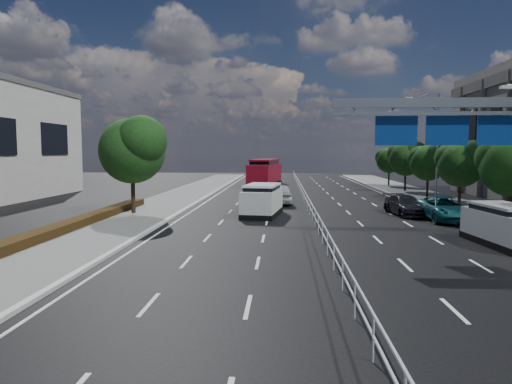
{
  "coord_description": "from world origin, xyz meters",
  "views": [
    {
      "loc": [
        -1.86,
        -12.3,
        4.29
      ],
      "look_at": [
        -3.1,
        9.03,
        2.4
      ],
      "focal_mm": 32.0,
      "sensor_mm": 36.0,
      "label": 1
    }
  ],
  "objects_px": {
    "overhead_gantry": "(464,124)",
    "near_car_dark": "(258,177)",
    "parked_car_dark": "(405,205)",
    "red_bus": "(265,172)",
    "silver_minivan": "(504,225)",
    "white_minivan": "(262,200)",
    "parked_car_teal": "(445,209)",
    "near_car_silver": "(279,193)"
  },
  "relations": [
    {
      "from": "white_minivan",
      "to": "red_bus",
      "type": "bearing_deg",
      "value": 99.78
    },
    {
      "from": "near_car_silver",
      "to": "silver_minivan",
      "type": "bearing_deg",
      "value": 118.47
    },
    {
      "from": "overhead_gantry",
      "to": "near_car_dark",
      "type": "distance_m",
      "value": 42.1
    },
    {
      "from": "red_bus",
      "to": "parked_car_dark",
      "type": "xyz_separation_m",
      "value": [
        10.57,
        -26.48,
        -1.09
      ]
    },
    {
      "from": "near_car_silver",
      "to": "silver_minivan",
      "type": "distance_m",
      "value": 19.34
    },
    {
      "from": "near_car_dark",
      "to": "parked_car_dark",
      "type": "bearing_deg",
      "value": 114.99
    },
    {
      "from": "silver_minivan",
      "to": "white_minivan",
      "type": "bearing_deg",
      "value": 136.21
    },
    {
      "from": "near_car_silver",
      "to": "silver_minivan",
      "type": "relative_size",
      "value": 1.07
    },
    {
      "from": "red_bus",
      "to": "near_car_dark",
      "type": "relative_size",
      "value": 2.45
    },
    {
      "from": "white_minivan",
      "to": "parked_car_dark",
      "type": "height_order",
      "value": "white_minivan"
    },
    {
      "from": "silver_minivan",
      "to": "red_bus",
      "type": "bearing_deg",
      "value": 103.45
    },
    {
      "from": "overhead_gantry",
      "to": "near_car_dark",
      "type": "relative_size",
      "value": 2.18
    },
    {
      "from": "near_car_silver",
      "to": "parked_car_dark",
      "type": "height_order",
      "value": "near_car_silver"
    },
    {
      "from": "white_minivan",
      "to": "near_car_silver",
      "type": "distance_m",
      "value": 7.21
    },
    {
      "from": "overhead_gantry",
      "to": "parked_car_dark",
      "type": "distance_m",
      "value": 10.22
    },
    {
      "from": "parked_car_teal",
      "to": "overhead_gantry",
      "type": "bearing_deg",
      "value": -105.66
    },
    {
      "from": "silver_minivan",
      "to": "parked_car_dark",
      "type": "relative_size",
      "value": 1.03
    },
    {
      "from": "parked_car_dark",
      "to": "overhead_gantry",
      "type": "bearing_deg",
      "value": -95.56
    },
    {
      "from": "white_minivan",
      "to": "red_bus",
      "type": "height_order",
      "value": "red_bus"
    },
    {
      "from": "overhead_gantry",
      "to": "near_car_dark",
      "type": "xyz_separation_m",
      "value": [
        -12.01,
        40.06,
        -4.83
      ]
    },
    {
      "from": "parked_car_dark",
      "to": "white_minivan",
      "type": "bearing_deg",
      "value": 178.31
    },
    {
      "from": "red_bus",
      "to": "near_car_dark",
      "type": "distance_m",
      "value": 4.88
    },
    {
      "from": "parked_car_teal",
      "to": "near_car_silver",
      "type": "bearing_deg",
      "value": 138.27
    },
    {
      "from": "red_bus",
      "to": "parked_car_dark",
      "type": "distance_m",
      "value": 28.54
    },
    {
      "from": "red_bus",
      "to": "silver_minivan",
      "type": "height_order",
      "value": "red_bus"
    },
    {
      "from": "overhead_gantry",
      "to": "white_minivan",
      "type": "xyz_separation_m",
      "value": [
        -9.95,
        8.03,
        -4.56
      ]
    },
    {
      "from": "white_minivan",
      "to": "near_car_silver",
      "type": "xyz_separation_m",
      "value": [
        1.06,
        7.13,
        -0.19
      ]
    },
    {
      "from": "red_bus",
      "to": "near_car_silver",
      "type": "relative_size",
      "value": 2.29
    },
    {
      "from": "overhead_gantry",
      "to": "red_bus",
      "type": "bearing_deg",
      "value": 106.96
    },
    {
      "from": "red_bus",
      "to": "parked_car_dark",
      "type": "height_order",
      "value": "red_bus"
    },
    {
      "from": "red_bus",
      "to": "near_car_silver",
      "type": "xyz_separation_m",
      "value": [
        1.92,
        -20.27,
        -0.89
      ]
    },
    {
      "from": "near_car_dark",
      "to": "overhead_gantry",
      "type": "bearing_deg",
      "value": 110.96
    },
    {
      "from": "overhead_gantry",
      "to": "parked_car_dark",
      "type": "height_order",
      "value": "overhead_gantry"
    },
    {
      "from": "red_bus",
      "to": "parked_car_teal",
      "type": "relative_size",
      "value": 2.16
    },
    {
      "from": "red_bus",
      "to": "near_car_silver",
      "type": "distance_m",
      "value": 20.38
    },
    {
      "from": "near_car_dark",
      "to": "parked_car_teal",
      "type": "xyz_separation_m",
      "value": [
        13.57,
        -33.49,
        -0.03
      ]
    },
    {
      "from": "overhead_gantry",
      "to": "near_car_silver",
      "type": "relative_size",
      "value": 2.04
    },
    {
      "from": "silver_minivan",
      "to": "parked_car_teal",
      "type": "bearing_deg",
      "value": 84.58
    },
    {
      "from": "white_minivan",
      "to": "parked_car_teal",
      "type": "height_order",
      "value": "white_minivan"
    },
    {
      "from": "red_bus",
      "to": "near_car_dark",
      "type": "height_order",
      "value": "red_bus"
    },
    {
      "from": "white_minivan",
      "to": "overhead_gantry",
      "type": "bearing_deg",
      "value": -30.93
    },
    {
      "from": "red_bus",
      "to": "parked_car_teal",
      "type": "bearing_deg",
      "value": -58.88
    }
  ]
}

